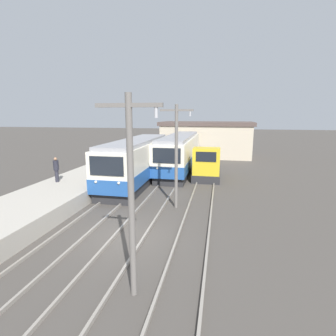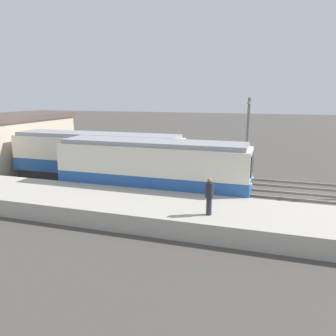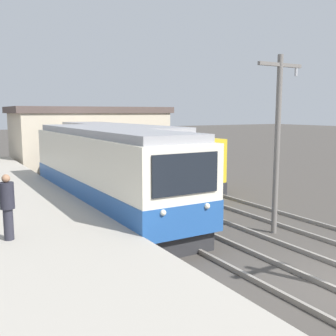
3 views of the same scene
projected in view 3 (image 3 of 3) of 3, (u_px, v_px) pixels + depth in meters
The scene contains 7 objects.
track_left at pixel (281, 314), 8.49m from camera, with size 1.54×60.00×0.14m.
commuter_train_left at pixel (107, 175), 16.78m from camera, with size 2.84×12.49×3.74m.
commuter_train_center at pixel (115, 158), 22.99m from camera, with size 2.84×13.69×3.71m.
shunting_locomotive at pixel (186, 170), 22.01m from camera, with size 2.40×4.88×3.00m.
catenary_mast_mid at pixel (278, 138), 13.97m from camera, with size 2.00×0.20×6.38m.
person_on_platform at pixel (7, 204), 10.53m from camera, with size 0.38×0.38×1.80m.
station_building at pixel (90, 136), 32.81m from camera, with size 12.60×6.30×4.81m.
Camera 3 is at (-8.76, -5.60, 4.42)m, focal length 42.00 mm.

